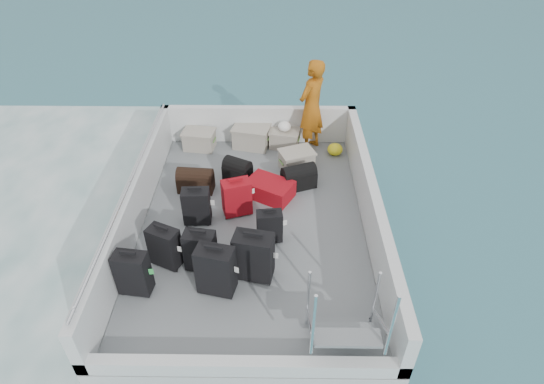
{
  "coord_description": "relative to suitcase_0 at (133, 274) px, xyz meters",
  "views": [
    {
      "loc": [
        0.35,
        -5.15,
        5.19
      ],
      "look_at": [
        0.28,
        0.28,
        1.0
      ],
      "focal_mm": 30.0,
      "sensor_mm": 36.0,
      "label": 1
    }
  ],
  "objects": [
    {
      "name": "suitcase_3",
      "position": [
        1.03,
        0.03,
        0.03
      ],
      "size": [
        0.51,
        0.37,
        0.71
      ],
      "primitive_type": "cube",
      "rotation": [
        0.0,
        0.0,
        -0.22
      ],
      "color": "black",
      "rests_on": "deck"
    },
    {
      "name": "suitcase_4",
      "position": [
        0.78,
        0.42,
        -0.02
      ],
      "size": [
        0.44,
        0.3,
        0.6
      ],
      "primitive_type": "cube",
      "rotation": [
        0.0,
        0.0,
        -0.14
      ],
      "color": "black",
      "rests_on": "deck"
    },
    {
      "name": "suitcase_8",
      "position": [
        1.67,
        1.99,
        -0.18
      ],
      "size": [
        0.86,
        0.77,
        0.28
      ],
      "primitive_type": "cube",
      "rotation": [
        0.0,
        0.0,
        1.06
      ],
      "color": "maroon",
      "rests_on": "deck"
    },
    {
      "name": "suitcase_7",
      "position": [
        1.68,
        0.96,
        -0.06
      ],
      "size": [
        0.38,
        0.24,
        0.51
      ],
      "primitive_type": "cube",
      "rotation": [
        0.0,
        0.0,
        0.11
      ],
      "color": "black",
      "rests_on": "deck"
    },
    {
      "name": "yellow_bag",
      "position": [
        2.84,
        3.25,
        -0.21
      ],
      "size": [
        0.28,
        0.26,
        0.22
      ],
      "primitive_type": "ellipsoid",
      "color": "yellow",
      "rests_on": "deck"
    },
    {
      "name": "passenger",
      "position": [
        2.38,
        3.47,
        0.54
      ],
      "size": [
        0.72,
        0.75,
        1.72
      ],
      "primitive_type": "imported",
      "rotation": [
        0.0,
        0.0,
        -2.25
      ],
      "color": "orange",
      "rests_on": "deck"
    },
    {
      "name": "suitcase_5",
      "position": [
        1.17,
        1.56,
        -0.02
      ],
      "size": [
        0.48,
        0.38,
        0.59
      ],
      "primitive_type": "cube",
      "rotation": [
        0.0,
        0.0,
        0.32
      ],
      "color": "maroon",
      "rests_on": "deck"
    },
    {
      "name": "duffel_0",
      "position": [
        0.45,
        2.15,
        -0.16
      ],
      "size": [
        0.6,
        0.35,
        0.32
      ],
      "primitive_type": null,
      "rotation": [
        0.0,
        0.0,
        -0.08
      ],
      "color": "black",
      "rests_on": "deck"
    },
    {
      "name": "white_bag",
      "position": [
        1.91,
        3.52,
        0.08
      ],
      "size": [
        0.24,
        0.24,
        0.18
      ],
      "primitive_type": "ellipsoid",
      "color": "white",
      "rests_on": "crate_2"
    },
    {
      "name": "crate_1",
      "position": [
        1.3,
        3.52,
        -0.13
      ],
      "size": [
        0.71,
        0.56,
        0.38
      ],
      "primitive_type": "cube",
      "rotation": [
        0.0,
        0.0,
        -0.22
      ],
      "color": "#ACA396",
      "rests_on": "deck"
    },
    {
      "name": "duffel_2",
      "position": [
        2.14,
        2.26,
        -0.16
      ],
      "size": [
        0.62,
        0.48,
        0.32
      ],
      "primitive_type": null,
      "rotation": [
        0.0,
        0.0,
        0.36
      ],
      "color": "black",
      "rests_on": "deck"
    },
    {
      "name": "crate_0",
      "position": [
        0.33,
        3.45,
        -0.15
      ],
      "size": [
        0.59,
        0.45,
        0.33
      ],
      "primitive_type": "cube",
      "rotation": [
        0.0,
        0.0,
        -0.14
      ],
      "color": "#ACA396",
      "rests_on": "deck"
    },
    {
      "name": "deck",
      "position": [
        1.42,
        1.32,
        -0.33
      ],
      "size": [
        3.3,
        4.7,
        0.02
      ],
      "primitive_type": "cube",
      "color": "slate",
      "rests_on": "ferry_hull"
    },
    {
      "name": "suitcase_0",
      "position": [
        0.0,
        0.0,
        0.0
      ],
      "size": [
        0.44,
        0.28,
        0.64
      ],
      "primitive_type": "cube",
      "rotation": [
        0.0,
        0.0,
        -0.13
      ],
      "color": "black",
      "rests_on": "deck"
    },
    {
      "name": "suitcase_1",
      "position": [
        0.3,
        0.48,
        -0.01
      ],
      "size": [
        0.47,
        0.38,
        0.61
      ],
      "primitive_type": "cube",
      "rotation": [
        0.0,
        0.0,
        -0.43
      ],
      "color": "black",
      "rests_on": "deck"
    },
    {
      "name": "deck_fittings",
      "position": [
        1.77,
        1.0,
        0.05
      ],
      "size": [
        3.6,
        5.0,
        0.9
      ],
      "color": "silver",
      "rests_on": "deck"
    },
    {
      "name": "ground",
      "position": [
        1.42,
        1.32,
        -0.94
      ],
      "size": [
        160.0,
        160.0,
        0.0
      ],
      "primitive_type": "plane",
      "color": "#1A4C5B",
      "rests_on": "ground"
    },
    {
      "name": "crate_2",
      "position": [
        1.91,
        3.52,
        -0.16
      ],
      "size": [
        0.57,
        0.44,
        0.31
      ],
      "primitive_type": "cube",
      "rotation": [
        0.0,
        0.0,
        -0.17
      ],
      "color": "#ACA396",
      "rests_on": "deck"
    },
    {
      "name": "crate_3",
      "position": [
        2.12,
        2.79,
        -0.15
      ],
      "size": [
        0.64,
        0.55,
        0.33
      ],
      "primitive_type": "cube",
      "rotation": [
        0.0,
        0.0,
        0.37
      ],
      "color": "#ACA396",
      "rests_on": "deck"
    },
    {
      "name": "duffel_1",
      "position": [
        1.12,
        2.44,
        -0.16
      ],
      "size": [
        0.53,
        0.47,
        0.32
      ],
      "primitive_type": null,
      "rotation": [
        0.0,
        0.0,
        -0.47
      ],
      "color": "black",
      "rests_on": "deck"
    },
    {
      "name": "ferry_hull",
      "position": [
        1.42,
        1.32,
        -0.64
      ],
      "size": [
        3.6,
        5.0,
        0.6
      ],
      "primitive_type": "cube",
      "color": "silver",
      "rests_on": "ground"
    },
    {
      "name": "suitcase_2",
      "position": [
        0.59,
        1.35,
        -0.03
      ],
      "size": [
        0.41,
        0.26,
        0.58
      ],
      "primitive_type": "cube",
      "rotation": [
        0.0,
        0.0,
        0.05
      ],
      "color": "black",
      "rests_on": "deck"
    },
    {
      "name": "suitcase_6",
      "position": [
        1.49,
        0.28,
        0.03
      ],
      "size": [
        0.55,
        0.39,
        0.69
      ],
      "primitive_type": "cube",
      "rotation": [
        0.0,
        0.0,
        -0.2
      ],
      "color": "black",
      "rests_on": "deck"
    }
  ]
}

